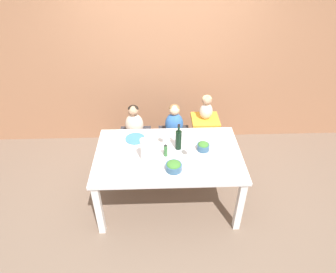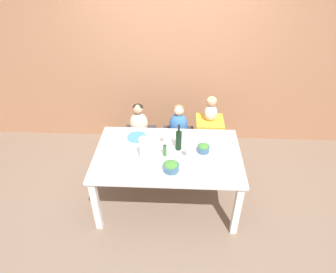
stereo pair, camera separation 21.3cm
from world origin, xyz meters
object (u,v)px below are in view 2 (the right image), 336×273
at_px(chair_right_highchair, 209,129).
at_px(dinner_plate_back_left, 137,137).
at_px(chair_far_center, 178,138).
at_px(wine_glass_near, 187,149).
at_px(salad_bowl_small, 203,148).
at_px(wine_glass_far, 164,135).
at_px(wine_bottle, 179,140).
at_px(dinner_plate_front_left, 119,167).
at_px(person_child_left, 139,120).
at_px(person_baby_right, 211,108).
at_px(salad_bowl_large, 171,166).
at_px(person_child_center, 178,121).
at_px(chair_far_left, 140,137).
at_px(paper_towel_roll, 144,149).

bearing_deg(chair_right_highchair, dinner_plate_back_left, -151.28).
xyz_separation_m(chair_far_center, wine_glass_near, (0.10, -0.85, 0.48)).
distance_m(wine_glass_near, salad_bowl_small, 0.23).
bearing_deg(wine_glass_far, chair_far_center, 75.55).
distance_m(wine_bottle, dinner_plate_front_left, 0.71).
xyz_separation_m(chair_far_center, person_child_left, (-0.53, 0.00, 0.28)).
distance_m(person_child_left, person_baby_right, 0.97).
height_order(person_child_left, salad_bowl_large, person_child_left).
xyz_separation_m(chair_right_highchair, person_child_center, (-0.42, 0.00, 0.12)).
height_order(wine_glass_near, dinner_plate_back_left, wine_glass_near).
distance_m(chair_far_left, wine_bottle, 1.00).
bearing_deg(paper_towel_roll, salad_bowl_small, 13.47).
bearing_deg(salad_bowl_large, chair_far_left, 114.20).
bearing_deg(person_child_left, salad_bowl_large, -65.82).
height_order(chair_far_left, paper_towel_roll, paper_towel_roll).
distance_m(person_child_left, dinner_plate_front_left, 1.04).
relative_size(wine_bottle, wine_glass_far, 1.77).
height_order(person_child_center, person_baby_right, person_baby_right).
bearing_deg(dinner_plate_front_left, person_baby_right, 45.59).
xyz_separation_m(person_child_left, wine_glass_near, (0.64, -0.85, 0.20)).
bearing_deg(person_child_left, dinner_plate_front_left, -93.78).
height_order(person_child_left, wine_glass_near, wine_glass_near).
xyz_separation_m(person_child_center, paper_towel_roll, (-0.35, -0.88, 0.20)).
height_order(person_child_center, dinner_plate_front_left, person_child_center).
xyz_separation_m(wine_glass_near, wine_glass_far, (-0.26, 0.24, 0.00)).
bearing_deg(chair_far_left, salad_bowl_small, -41.58).
height_order(chair_far_center, person_child_left, person_child_left).
bearing_deg(salad_bowl_small, dinner_plate_front_left, -160.64).
relative_size(chair_right_highchair, wine_bottle, 2.16).
bearing_deg(dinner_plate_back_left, dinner_plate_front_left, -101.87).
relative_size(person_child_left, salad_bowl_large, 2.62).
xyz_separation_m(person_child_left, salad_bowl_small, (0.82, -0.73, 0.12)).
xyz_separation_m(chair_right_highchair, wine_glass_near, (-0.31, -0.85, 0.32)).
bearing_deg(salad_bowl_small, dinner_plate_back_left, 163.36).
xyz_separation_m(chair_far_left, person_child_left, (0.00, 0.00, 0.28)).
distance_m(person_child_center, wine_bottle, 0.72).
relative_size(person_child_left, person_child_center, 1.00).
bearing_deg(salad_bowl_large, dinner_plate_back_left, 127.53).
distance_m(chair_far_left, wine_glass_far, 0.86).
bearing_deg(chair_far_center, wine_glass_far, -104.45).
relative_size(paper_towel_roll, wine_glass_near, 1.46).
bearing_deg(person_baby_right, dinner_plate_back_left, -151.23).
xyz_separation_m(chair_right_highchair, wine_bottle, (-0.41, -0.69, 0.31)).
distance_m(paper_towel_roll, salad_bowl_small, 0.66).
bearing_deg(dinner_plate_front_left, salad_bowl_small, 19.36).
height_order(person_baby_right, wine_glass_far, person_baby_right).
height_order(chair_right_highchair, salad_bowl_large, salad_bowl_large).
distance_m(chair_far_left, person_child_left, 0.28).
bearing_deg(wine_glass_near, person_child_center, 97.02).
relative_size(chair_right_highchair, person_baby_right, 2.05).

